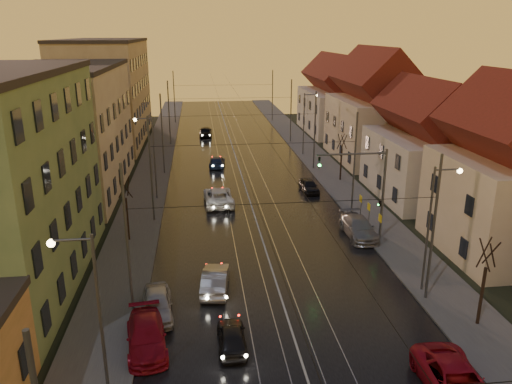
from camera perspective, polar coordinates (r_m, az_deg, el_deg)
name	(u,v)px	position (r m, az deg, el deg)	size (l,w,h in m)	color
road	(239,169)	(58.44, -1.90, 2.64)	(16.00, 120.00, 0.04)	black
sidewalk_left	(153,171)	(58.50, -11.72, 2.34)	(4.00, 120.00, 0.15)	#4C4C4C
sidewalk_right	(323,166)	(60.04, 7.66, 2.95)	(4.00, 120.00, 0.15)	#4C4C4C
tram_rail_0	(221,169)	(58.30, -4.06, 2.60)	(0.06, 120.00, 0.03)	gray
tram_rail_1	(233,169)	(58.37, -2.65, 2.64)	(0.06, 120.00, 0.03)	gray
tram_rail_2	(246,169)	(58.50, -1.15, 2.69)	(0.06, 120.00, 0.03)	gray
tram_rail_3	(258,168)	(58.64, 0.24, 2.74)	(0.06, 120.00, 0.03)	gray
apartment_left_2	(66,132)	(52.68, -20.85, 6.46)	(10.00, 20.00, 12.00)	tan
apartment_left_3	(107,93)	(75.78, -16.71, 10.80)	(10.00, 24.00, 14.00)	#9F8766
house_right_1	(510,180)	(39.22, 27.06, 1.23)	(8.67, 10.20, 10.80)	beige
house_right_2	(427,150)	(50.35, 19.00, 4.59)	(9.18, 12.24, 9.20)	beige
house_right_3	(375,113)	(63.74, 13.41, 8.76)	(9.18, 14.28, 11.50)	beige
house_right_4	(335,100)	(80.82, 9.06, 10.31)	(9.18, 16.32, 10.00)	beige
catenary_pole_l_1	(127,244)	(27.74, -14.48, -5.79)	(0.16, 0.16, 9.00)	#595B60
catenary_pole_r_1	(433,230)	(30.45, 19.60, -4.13)	(0.16, 0.16, 9.00)	#595B60
catenary_pole_l_2	(151,170)	(41.84, -11.92, 2.43)	(0.16, 0.16, 9.00)	#595B60
catenary_pole_r_2	(354,164)	(43.68, 11.18, 3.12)	(0.16, 0.16, 9.00)	#595B60
catenary_pole_l_3	(162,135)	(56.40, -10.65, 6.46)	(0.16, 0.16, 9.00)	#595B60
catenary_pole_r_3	(315,131)	(57.79, 6.73, 6.91)	(0.16, 0.16, 9.00)	#595B60
catenary_pole_l_4	(169,114)	(71.15, -9.91, 8.82)	(0.16, 0.16, 9.00)	#595B60
catenary_pole_r_4	(291,111)	(72.25, 4.01, 9.18)	(0.16, 0.16, 9.00)	#595B60
catenary_pole_l_5	(174,97)	(88.96, -9.33, 10.62)	(0.16, 0.16, 9.00)	#595B60
catenary_pole_r_5	(272,96)	(89.84, 1.89, 10.91)	(0.16, 0.16, 9.00)	#595B60
street_lamp_0	(91,307)	(21.48, -18.30, -12.32)	(1.75, 0.32, 8.00)	#595B60
street_lamp_1	(434,217)	(31.37, 19.72, -2.74)	(1.75, 0.32, 8.00)	#595B60
street_lamp_2	(151,150)	(47.59, -11.96, 4.76)	(1.75, 0.32, 8.00)	#595B60
street_lamp_3	(306,118)	(64.55, 5.77, 8.44)	(1.75, 0.32, 8.00)	#595B60
traffic_light_mast	(371,184)	(38.00, 13.00, 0.94)	(5.30, 0.32, 7.20)	#595B60
bare_tree_0	(127,211)	(38.83, -14.56, -2.10)	(1.09, 1.09, 5.11)	black
bare_tree_1	(483,285)	(29.62, 24.53, -9.65)	(1.09, 1.09, 5.11)	black
bare_tree_2	(341,158)	(53.95, 9.72, 3.80)	(1.09, 1.09, 5.11)	black
driving_car_0	(232,337)	(26.36, -2.78, -16.20)	(1.44, 3.57, 1.22)	black
driving_car_1	(215,280)	(31.44, -4.68, -9.95)	(1.53, 4.38, 1.44)	gray
driving_car_2	(218,196)	(46.43, -4.31, -0.50)	(2.55, 5.54, 1.54)	white
driving_car_3	(217,162)	(59.49, -4.49, 3.46)	(1.73, 4.26, 1.24)	navy
driving_car_4	(206,132)	(77.14, -5.79, 6.89)	(1.86, 4.63, 1.58)	black
parked_left_2	(146,336)	(26.82, -12.41, -15.77)	(1.94, 4.78, 1.39)	maroon
parked_left_3	(157,304)	(29.34, -11.25, -12.45)	(1.70, 4.23, 1.44)	#AAAAAF
parked_right_0	(456,383)	(24.90, 21.89, -19.57)	(2.47, 5.35, 1.49)	#AD1124
parked_right_1	(359,228)	(39.93, 11.66, -4.00)	(2.08, 5.11, 1.48)	gray
parked_right_2	(309,186)	(50.21, 6.07, 0.71)	(1.51, 3.74, 1.27)	black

